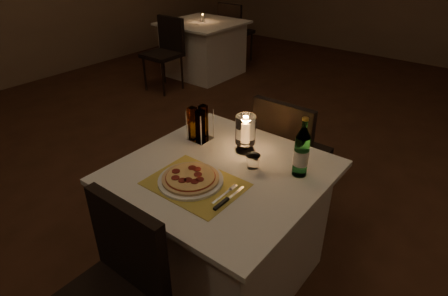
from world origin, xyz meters
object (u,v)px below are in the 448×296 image
Objects in this scene: pizza at (191,178)px; main_table at (222,224)px; tumbler at (253,161)px; hurricane_candle at (245,131)px; chair_far at (288,148)px; plate at (191,180)px; neighbor_table_left at (203,48)px; chair_near at (114,284)px; water_bottle at (301,153)px.

main_table is at bearing 74.44° from pizza.
tumbler is 0.20m from hurricane_candle.
chair_far is 12.07× the size of tumbler.
plate is at bearing -94.52° from hurricane_candle.
main_table is 0.43m from tumbler.
chair_near is at bearing -54.13° from neighbor_table_left.
plate is at bearing -105.52° from main_table.
pizza is at bearing -94.54° from hurricane_candle.
main_table is 1.00× the size of neighbor_table_left.
neighbor_table_left is at bearing 132.34° from main_table.
tumbler is 0.25m from water_bottle.
hurricane_candle is (-0.02, 0.95, 0.32)m from chair_near.
tumbler is at bearing -157.11° from water_bottle.
water_bottle is (0.22, 0.09, 0.09)m from tumbler.
main_table is 3.57× the size of pizza.
pizza is 0.28× the size of neighbor_table_left.
pizza is at bearing -105.56° from main_table.
pizza is at bearing -144.78° from plate.
neighbor_table_left is (-2.51, 2.04, -0.18)m from chair_far.
pizza is (-0.00, -0.00, 0.02)m from plate.
tumbler is at bearing -79.13° from chair_far.
main_table is 3.12× the size of plate.
tumbler reaches higher than pizza.
hurricane_candle is 0.21× the size of neighbor_table_left.
pizza is at bearing -50.04° from neighbor_table_left.
tumbler is (0.16, 0.30, 0.03)m from plate.
chair_far is at bearing 90.00° from main_table.
tumbler is (0.11, 0.83, 0.23)m from chair_near.
hurricane_candle is at bearing 138.59° from tumbler.
hurricane_candle is (0.03, 0.41, 0.11)m from plate.
water_bottle is at bearing -3.97° from hurricane_candle.
pizza is (-0.05, -0.18, 0.39)m from main_table.
hurricane_candle is at bearing -92.07° from chair_far.
tumbler is at bearing -45.15° from neighbor_table_left.
neighbor_table_left is (-2.51, 3.46, -0.18)m from chair_near.
chair_far is 0.92m from pizza.
hurricane_candle is at bearing -45.34° from neighbor_table_left.
tumbler is 3.74m from neighbor_table_left.
plate is 3.84m from neighbor_table_left.
plate is at bearing 35.22° from pizza.
water_bottle reaches higher than hurricane_candle.
chair_far is 0.65m from tumbler.
chair_near is at bearing -84.65° from plate.
water_bottle is at bearing 22.89° from tumbler.
hurricane_candle is 3.57m from neighbor_table_left.
chair_far is at bearing 87.93° from hurricane_candle.
plate is (-0.05, -0.18, 0.38)m from main_table.
pizza reaches higher than neighbor_table_left.
hurricane_candle reaches higher than main_table.
neighbor_table_left is at bearing 134.66° from hurricane_candle.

